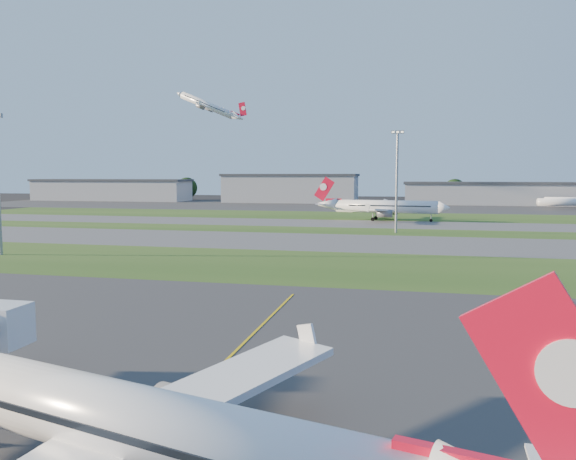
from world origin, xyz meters
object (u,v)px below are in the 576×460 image
(light_mast_centre, at_px, (397,175))
(airliner_taxiing, at_px, (385,207))
(mini_jet_near, at_px, (569,202))
(airliner_parked, at_px, (128,425))

(light_mast_centre, bearing_deg, airliner_taxiing, 97.06)
(mini_jet_near, relative_size, light_mast_centre, 1.09)
(airliner_taxiing, bearing_deg, airliner_parked, 95.02)
(airliner_parked, height_order, light_mast_centre, light_mast_centre)
(airliner_taxiing, relative_size, mini_jet_near, 1.44)
(airliner_parked, relative_size, light_mast_centre, 1.30)
(airliner_taxiing, bearing_deg, mini_jet_near, -127.93)
(mini_jet_near, bearing_deg, airliner_taxiing, -148.38)
(airliner_parked, xyz_separation_m, mini_jet_near, (76.29, 236.25, -0.46))
(airliner_parked, bearing_deg, mini_jet_near, 86.64)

